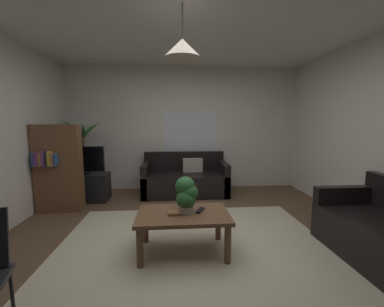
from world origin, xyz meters
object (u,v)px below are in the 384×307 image
Objects in this scene: couch_under_window at (185,180)px; tv_stand at (83,187)px; bookshelf_corner at (58,168)px; remote_on_table_0 at (200,210)px; book_on_table_0 at (174,213)px; potted_plant_on_table at (186,194)px; coffee_table at (183,219)px; pendant_lamp at (182,48)px; potted_palm_corner at (83,159)px; tv at (81,160)px.

tv_stand is at bearing -171.43° from couch_under_window.
bookshelf_corner is at bearing -159.00° from couch_under_window.
remote_on_table_0 is (0.06, -2.17, 0.19)m from couch_under_window.
potted_plant_on_table reaches higher than book_on_table_0.
remote_on_table_0 is at bearing -44.14° from tv_stand.
potted_plant_on_table is 2.41m from bookshelf_corner.
coffee_table is 1.80m from pendant_lamp.
couch_under_window is 3.19× the size of pendant_lamp.
tv_stand is 0.68m from potted_palm_corner.
book_on_table_0 is 0.35× the size of potted_plant_on_table.
couch_under_window is 1.19× the size of bookshelf_corner.
potted_plant_on_table is at bearing -35.07° from bookshelf_corner.
bookshelf_corner is at bearing 141.75° from book_on_table_0.
bookshelf_corner is (-0.19, -0.49, -0.05)m from tv.
potted_plant_on_table is (0.04, 0.03, 0.28)m from coffee_table.
tv is at bearing -170.79° from couch_under_window.
potted_plant_on_table is 0.44× the size of tv_stand.
tv_stand reaches higher than remote_on_table_0.
bookshelf_corner is (-2.13, 1.38, 0.25)m from remote_on_table_0.
tv is 1.55× the size of pendant_lamp.
tv is (-1.65, 1.94, 0.29)m from book_on_table_0.
tv_stand is at bearing 160.57° from remote_on_table_0.
tv is (-1.79, 1.87, 0.10)m from potted_plant_on_table.
remote_on_table_0 is 0.11× the size of bookshelf_corner.
bookshelf_corner is at bearing 171.85° from remote_on_table_0.
book_on_table_0 is at bearing -49.54° from tv.
book_on_table_0 is 0.24m from potted_plant_on_table.
remote_on_table_0 is 2.71m from tv.
coffee_table is 7.23× the size of book_on_table_0.
tv reaches higher than couch_under_window.
coffee_table is at bearing -47.73° from tv_stand.
potted_palm_corner reaches higher than coffee_table.
potted_plant_on_table reaches higher than coffee_table.
book_on_table_0 is (-0.23, -2.24, 0.19)m from couch_under_window.
remote_on_table_0 is 0.41× the size of potted_plant_on_table.
potted_plant_on_table is at bearing 38.04° from pendant_lamp.
couch_under_window is 1.97m from tv.
book_on_table_0 is 0.10× the size of bookshelf_corner.
coffee_table is 0.28m from potted_plant_on_table.
pendant_lamp is at bearing -143.79° from remote_on_table_0.
tv reaches higher than coffee_table.
coffee_table is 2.61m from tv.
bookshelf_corner is at bearing 143.84° from coffee_table.
book_on_table_0 is 2.35m from bookshelf_corner.
book_on_table_0 is at bearing -154.72° from potted_plant_on_table.
remote_on_table_0 is 2.72m from tv_stand.
potted_palm_corner is at bearing 156.08° from remote_on_table_0.
bookshelf_corner reaches higher than couch_under_window.
coffee_table is at bearing -47.41° from tv.
coffee_table is at bearing 19.43° from book_on_table_0.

